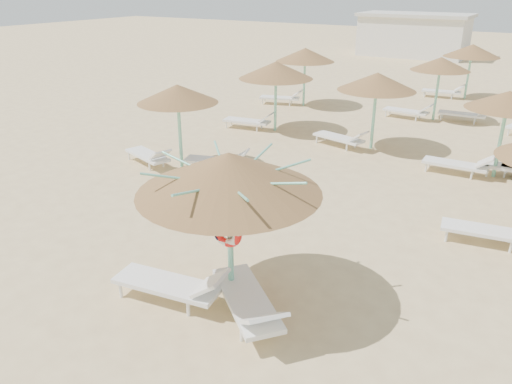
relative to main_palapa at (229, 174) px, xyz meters
The scene contains 6 objects.
ground 2.54m from the main_palapa, behind, with size 120.00×120.00×0.00m, color #DABF85.
main_palapa is the anchor object (origin of this frame).
lounger_main_a 2.40m from the main_palapa, 141.35° to the right, with size 2.29×0.98×0.81m.
lounger_main_b 2.27m from the main_palapa, 32.58° to the right, with size 2.21×2.00×0.84m.
palapa_field 11.44m from the main_palapa, 83.55° to the left, with size 19.63×18.70×2.72m.
service_hut 35.60m from the main_palapa, 100.09° to the left, with size 8.40×4.40×3.25m.
Camera 1 is at (4.79, -6.59, 5.57)m, focal length 35.00 mm.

